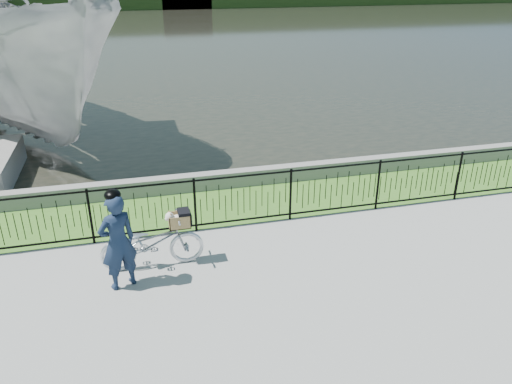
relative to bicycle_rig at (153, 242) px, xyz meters
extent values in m
plane|color=gray|center=(1.91, -0.48, -0.49)|extent=(120.00, 120.00, 0.00)
cube|color=#3D6D22|center=(1.91, 2.12, -0.48)|extent=(60.00, 2.00, 0.01)
plane|color=black|center=(1.91, 32.52, -0.49)|extent=(120.00, 120.00, 0.00)
cube|color=slate|center=(1.91, 3.12, -0.29)|extent=(60.00, 0.30, 0.40)
imported|color=silver|center=(-0.01, 0.00, -0.01)|extent=(1.81, 0.63, 0.95)
cube|color=black|center=(0.49, 0.00, 0.25)|extent=(0.38, 0.18, 0.02)
cube|color=#9E7D49|center=(0.49, 0.00, 0.25)|extent=(0.37, 0.27, 0.01)
cube|color=#9E7D49|center=(0.49, 0.13, 0.37)|extent=(0.37, 0.01, 0.25)
cube|color=#9E7D49|center=(0.49, -0.13, 0.37)|extent=(0.37, 0.02, 0.25)
cube|color=#9E7D49|center=(0.67, 0.00, 0.37)|extent=(0.02, 0.27, 0.25)
cube|color=#9E7D49|center=(0.31, 0.00, 0.37)|extent=(0.02, 0.27, 0.25)
cube|color=black|center=(0.57, 0.00, 0.53)|extent=(0.21, 0.29, 0.06)
cube|color=black|center=(0.69, 0.00, 0.40)|extent=(0.02, 0.29, 0.20)
ellipsoid|color=silver|center=(0.47, 0.00, 0.38)|extent=(0.31, 0.22, 0.20)
sphere|color=silver|center=(0.32, -0.02, 0.48)|extent=(0.15, 0.15, 0.15)
sphere|color=silver|center=(0.27, -0.04, 0.45)|extent=(0.07, 0.07, 0.07)
sphere|color=black|center=(0.25, -0.05, 0.44)|extent=(0.02, 0.02, 0.02)
cone|color=#A66E45|center=(0.32, 0.04, 0.54)|extent=(0.06, 0.08, 0.08)
cone|color=#A66E45|center=(0.34, -0.06, 0.54)|extent=(0.06, 0.08, 0.08)
imported|color=#142139|center=(-0.56, -0.49, 0.36)|extent=(0.72, 0.62, 1.69)
ellipsoid|color=black|center=(-0.56, -0.49, 1.18)|extent=(0.26, 0.29, 0.18)
imported|color=#A4A4A4|center=(-3.62, 8.71, 1.79)|extent=(9.62, 12.42, 4.54)
camera|label=1|loc=(-0.15, -7.83, 4.45)|focal=35.00mm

